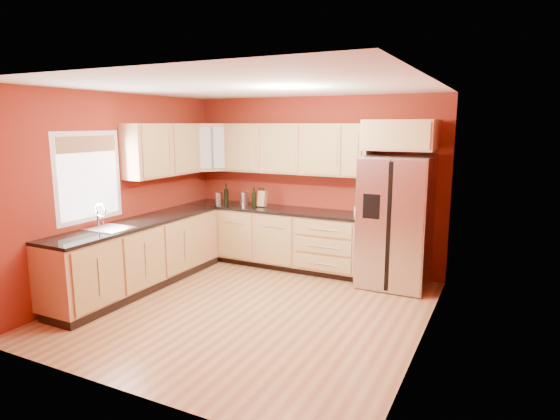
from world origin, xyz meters
The scene contains 23 objects.
floor centered at (0.00, 0.00, 0.00)m, with size 4.00×4.00×0.00m, color #925A38.
ceiling centered at (0.00, 0.00, 2.60)m, with size 4.00×4.00×0.00m, color white.
wall_back centered at (0.00, 2.00, 1.30)m, with size 4.00×0.04×2.60m, color maroon.
wall_front centered at (0.00, -2.00, 1.30)m, with size 4.00×0.04×2.60m, color maroon.
wall_left centered at (-2.00, 0.00, 1.30)m, with size 0.04×4.00×2.60m, color maroon.
wall_right centered at (2.00, 0.00, 1.30)m, with size 0.04×4.00×2.60m, color maroon.
base_cabinets_back centered at (-0.55, 1.70, 0.44)m, with size 2.90×0.60×0.88m, color tan.
base_cabinets_left centered at (-1.70, 0.00, 0.44)m, with size 0.60×2.80×0.88m, color tan.
countertop_back centered at (-0.55, 1.69, 0.90)m, with size 2.90×0.62×0.04m, color black.
countertop_left centered at (-1.69, 0.00, 0.90)m, with size 0.62×2.80×0.04m, color black.
upper_cabinets_back centered at (-0.25, 1.83, 1.83)m, with size 2.30×0.33×0.75m, color tan.
upper_cabinets_left centered at (-1.83, 0.72, 1.83)m, with size 0.33×1.35×0.75m, color tan.
corner_upper_cabinet centered at (-1.67, 1.67, 1.83)m, with size 0.62×0.33×0.75m, color tan.
over_fridge_cabinet centered at (1.35, 1.70, 2.05)m, with size 0.92×0.60×0.40m, color tan.
refrigerator centered at (1.35, 1.62, 0.89)m, with size 0.90×0.75×1.78m, color silver.
window centered at (-1.98, -0.50, 1.55)m, with size 0.03×0.90×1.00m, color white.
sink_faucet centered at (-1.69, -0.50, 1.07)m, with size 0.50×0.42×0.30m, color silver, non-canonical shape.
canister_left centered at (-1.09, 1.75, 1.02)m, with size 0.12×0.12×0.20m, color silver.
canister_right centered at (-1.52, 1.66, 1.01)m, with size 0.11×0.11×0.18m, color silver.
wine_bottle_a centered at (-1.43, 1.74, 1.08)m, with size 0.07×0.07×0.32m, color black, non-canonical shape.
wine_bottle_b centered at (-0.85, 1.63, 1.08)m, with size 0.07×0.07×0.31m, color black, non-canonical shape.
knife_block centered at (-0.76, 1.74, 1.04)m, with size 0.12×0.11×0.24m, color tan.
soap_dispenser centered at (0.80, 1.62, 1.01)m, with size 0.06×0.06×0.17m, color white.
Camera 1 is at (2.70, -4.61, 2.20)m, focal length 30.00 mm.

